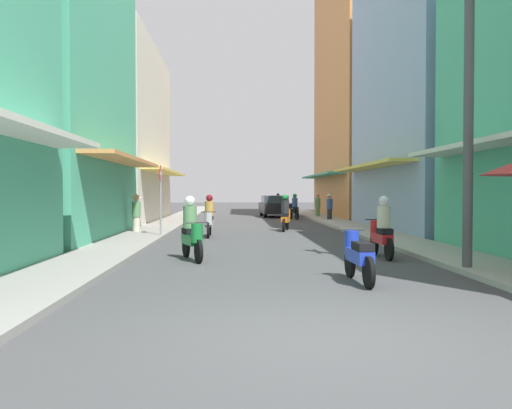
% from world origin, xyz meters
% --- Properties ---
extents(ground_plane, '(114.98, 114.98, 0.00)m').
position_xyz_m(ground_plane, '(0.00, 22.13, 0.00)').
color(ground_plane, '#424244').
extents(sidewalk_left, '(1.80, 60.26, 0.12)m').
position_xyz_m(sidewalk_left, '(-4.45, 22.13, 0.06)').
color(sidewalk_left, gray).
rests_on(sidewalk_left, ground).
extents(sidewalk_right, '(1.80, 60.26, 0.12)m').
position_xyz_m(sidewalk_right, '(4.45, 22.13, 0.06)').
color(sidewalk_right, '#ADA89E').
rests_on(sidewalk_right, ground).
extents(building_left_mid, '(7.05, 9.32, 10.99)m').
position_xyz_m(building_left_mid, '(-8.35, 12.91, 5.49)').
color(building_left_mid, '#4CB28C').
rests_on(building_left_mid, ground).
extents(building_left_far, '(7.05, 12.08, 9.75)m').
position_xyz_m(building_left_far, '(-8.35, 23.96, 4.87)').
color(building_left_far, silver).
rests_on(building_left_far, ground).
extents(building_right_mid, '(7.05, 11.01, 12.29)m').
position_xyz_m(building_right_mid, '(8.35, 16.99, 6.14)').
color(building_right_mid, '#8CA5CC').
rests_on(building_right_mid, ground).
extents(building_right_far, '(7.05, 12.85, 17.80)m').
position_xyz_m(building_right_far, '(8.35, 29.56, 8.90)').
color(building_right_far, '#D88C4C').
rests_on(building_right_far, ground).
extents(motorbike_blue, '(0.55, 1.81, 0.96)m').
position_xyz_m(motorbike_blue, '(1.27, 3.77, 0.50)').
color(motorbike_blue, black).
rests_on(motorbike_blue, ground).
extents(motorbike_red, '(0.55, 1.81, 1.58)m').
position_xyz_m(motorbike_red, '(2.72, 7.32, 0.70)').
color(motorbike_red, black).
rests_on(motorbike_red, ground).
extents(motorbike_black, '(0.63, 1.79, 1.58)m').
position_xyz_m(motorbike_black, '(2.62, 26.23, 0.70)').
color(motorbike_black, black).
rests_on(motorbike_black, ground).
extents(motorbike_maroon, '(0.76, 1.74, 1.58)m').
position_xyz_m(motorbike_maroon, '(2.73, 38.69, 0.70)').
color(motorbike_maroon, black).
rests_on(motorbike_maroon, ground).
extents(motorbike_green, '(0.75, 1.74, 1.58)m').
position_xyz_m(motorbike_green, '(-2.07, 7.10, 0.70)').
color(motorbike_green, black).
rests_on(motorbike_green, ground).
extents(motorbike_orange, '(0.63, 1.78, 1.58)m').
position_xyz_m(motorbike_orange, '(1.19, 16.72, 0.70)').
color(motorbike_orange, black).
rests_on(motorbike_orange, ground).
extents(motorbike_silver, '(0.55, 1.81, 1.58)m').
position_xyz_m(motorbike_silver, '(-1.97, 13.88, 0.70)').
color(motorbike_silver, black).
rests_on(motorbike_silver, ground).
extents(parked_car, '(1.96, 4.18, 1.45)m').
position_xyz_m(parked_car, '(1.68, 29.60, 0.74)').
color(parked_car, black).
rests_on(parked_car, ground).
extents(pedestrian_far, '(0.34, 0.34, 1.55)m').
position_xyz_m(pedestrian_far, '(4.39, 28.02, 0.77)').
color(pedestrian_far, '#598C59').
rests_on(pedestrian_far, ground).
extents(pedestrian_midway, '(0.44, 0.44, 1.62)m').
position_xyz_m(pedestrian_midway, '(4.43, 24.01, 0.91)').
color(pedestrian_midway, '#262628').
rests_on(pedestrian_midway, ground).
extents(pedestrian_foreground, '(0.44, 0.44, 1.61)m').
position_xyz_m(pedestrian_foreground, '(-4.91, 15.17, 0.91)').
color(pedestrian_foreground, beige).
rests_on(pedestrian_foreground, ground).
extents(utility_pole, '(0.20, 1.20, 7.28)m').
position_xyz_m(utility_pole, '(3.80, 4.82, 3.72)').
color(utility_pole, '#4C4C4F').
rests_on(utility_pole, ground).
extents(street_sign_no_entry, '(0.07, 0.60, 2.65)m').
position_xyz_m(street_sign_no_entry, '(-3.70, 13.41, 1.72)').
color(street_sign_no_entry, gray).
rests_on(street_sign_no_entry, ground).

